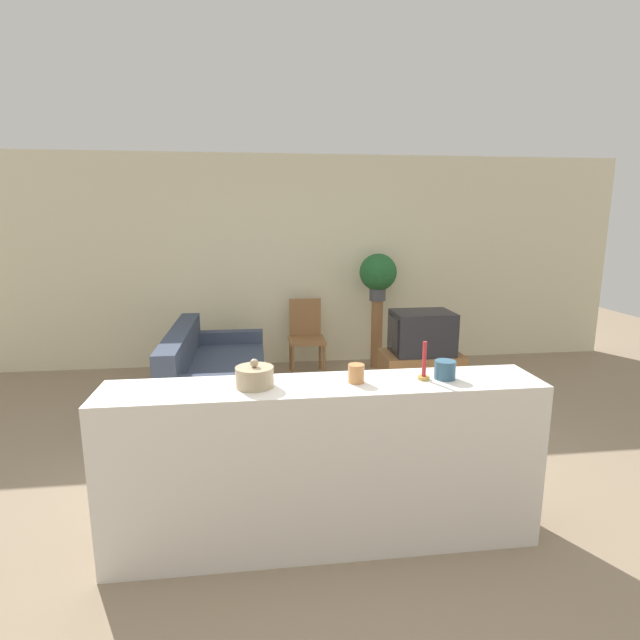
{
  "coord_description": "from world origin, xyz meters",
  "views": [
    {
      "loc": [
        -0.37,
        -3.08,
        1.93
      ],
      "look_at": [
        0.29,
        2.07,
        0.85
      ],
      "focal_mm": 28.0,
      "sensor_mm": 36.0,
      "label": 1
    }
  ],
  "objects_px": {
    "wooden_chair": "(306,333)",
    "decorative_bowl": "(255,377)",
    "potted_plant": "(378,274)",
    "couch": "(215,380)",
    "television": "(422,332)"
  },
  "relations": [
    {
      "from": "potted_plant",
      "to": "television",
      "type": "bearing_deg",
      "value": -80.2
    },
    {
      "from": "couch",
      "to": "potted_plant",
      "type": "distance_m",
      "value": 2.48
    },
    {
      "from": "couch",
      "to": "decorative_bowl",
      "type": "xyz_separation_m",
      "value": [
        0.43,
        -2.26,
        0.76
      ]
    },
    {
      "from": "television",
      "to": "potted_plant",
      "type": "bearing_deg",
      "value": 99.8
    },
    {
      "from": "couch",
      "to": "decorative_bowl",
      "type": "distance_m",
      "value": 2.42
    },
    {
      "from": "wooden_chair",
      "to": "television",
      "type": "bearing_deg",
      "value": -43.3
    },
    {
      "from": "couch",
      "to": "wooden_chair",
      "type": "height_order",
      "value": "wooden_chair"
    },
    {
      "from": "decorative_bowl",
      "to": "potted_plant",
      "type": "bearing_deg",
      "value": 65.86
    },
    {
      "from": "television",
      "to": "potted_plant",
      "type": "distance_m",
      "value": 1.28
    },
    {
      "from": "couch",
      "to": "wooden_chair",
      "type": "distance_m",
      "value": 1.53
    },
    {
      "from": "couch",
      "to": "potted_plant",
      "type": "xyz_separation_m",
      "value": [
        1.97,
        1.19,
        0.93
      ]
    },
    {
      "from": "wooden_chair",
      "to": "potted_plant",
      "type": "relative_size",
      "value": 1.54
    },
    {
      "from": "wooden_chair",
      "to": "decorative_bowl",
      "type": "distance_m",
      "value": 3.46
    },
    {
      "from": "couch",
      "to": "wooden_chair",
      "type": "xyz_separation_m",
      "value": [
        1.05,
        1.09,
        0.21
      ]
    },
    {
      "from": "wooden_chair",
      "to": "potted_plant",
      "type": "height_order",
      "value": "potted_plant"
    }
  ]
}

